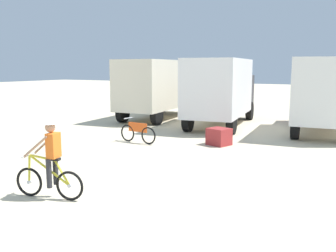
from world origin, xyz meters
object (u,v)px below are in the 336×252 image
object	(u,v)px
box_truck_cream_rv	(158,86)
box_truck_avon_van	(221,89)
bicycle_spare	(138,133)
cyclist_orange_shirt	(50,162)
supply_crate	(219,137)
box_truck_white_box	(325,91)

from	to	relation	value
box_truck_cream_rv	box_truck_avon_van	bearing A→B (deg)	-10.62
bicycle_spare	box_truck_avon_van	bearing A→B (deg)	77.53
cyclist_orange_shirt	supply_crate	xyz separation A→B (m)	(1.15, 7.40, -0.52)
supply_crate	box_truck_cream_rv	bearing A→B (deg)	137.73
cyclist_orange_shirt	bicycle_spare	bearing A→B (deg)	106.20
box_truck_avon_van	bicycle_spare	bearing A→B (deg)	-102.47
cyclist_orange_shirt	supply_crate	size ratio (longest dim) A/B	2.36
box_truck_cream_rv	supply_crate	xyz separation A→B (m)	(5.89, -5.35, -1.55)
bicycle_spare	supply_crate	xyz separation A→B (m)	(2.96, 1.16, -0.07)
box_truck_white_box	supply_crate	size ratio (longest dim) A/B	9.00
box_truck_avon_van	box_truck_white_box	distance (m)	4.84
box_truck_cream_rv	supply_crate	size ratio (longest dim) A/B	8.99
box_truck_cream_rv	box_truck_avon_van	xyz separation A→B (m)	(4.20, -0.79, 0.00)
box_truck_white_box	cyclist_orange_shirt	xyz separation A→B (m)	(-4.27, -12.41, -1.03)
box_truck_avon_van	cyclist_orange_shirt	bearing A→B (deg)	-87.40
supply_crate	bicycle_spare	bearing A→B (deg)	-158.51
box_truck_avon_van	box_truck_white_box	world-z (taller)	same
box_truck_avon_van	bicycle_spare	size ratio (longest dim) A/B	4.05
bicycle_spare	supply_crate	world-z (taller)	bicycle_spare
box_truck_avon_van	supply_crate	xyz separation A→B (m)	(1.69, -4.56, -1.55)
cyclist_orange_shirt	bicycle_spare	size ratio (longest dim) A/B	1.05
box_truck_avon_van	box_truck_white_box	size ratio (longest dim) A/B	1.01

